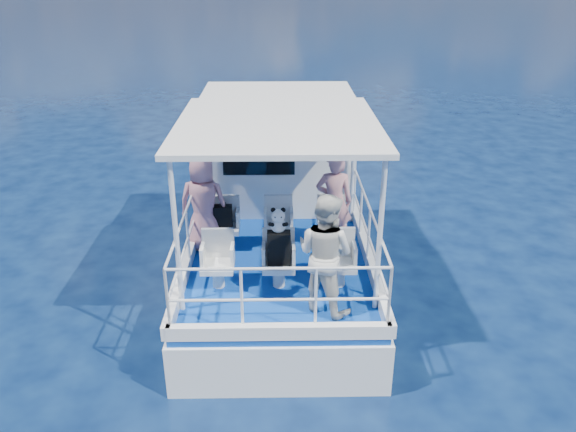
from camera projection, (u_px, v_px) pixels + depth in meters
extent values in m
plane|color=#061332|center=(279.00, 297.00, 9.81)|extent=(2000.00, 2000.00, 0.00)
cube|color=white|center=(279.00, 268.00, 10.72)|extent=(3.00, 7.00, 1.60)
cube|color=#0B399A|center=(279.00, 228.00, 10.37)|extent=(2.90, 6.90, 0.10)
cube|color=white|center=(278.00, 147.00, 11.08)|extent=(2.85, 2.00, 2.20)
cube|color=white|center=(278.00, 124.00, 8.33)|extent=(3.00, 3.20, 0.08)
cylinder|color=white|center=(176.00, 238.00, 7.41)|extent=(0.07, 0.07, 2.20)
cylinder|color=white|center=(380.00, 237.00, 7.45)|extent=(0.07, 0.07, 2.20)
cylinder|color=white|center=(203.00, 166.00, 10.06)|extent=(0.07, 0.07, 2.20)
cylinder|color=white|center=(353.00, 165.00, 10.10)|extent=(0.07, 0.07, 2.20)
cube|color=silver|center=(226.00, 236.00, 9.53)|extent=(0.48, 0.46, 0.38)
cube|color=silver|center=(279.00, 236.00, 9.54)|extent=(0.48, 0.46, 0.38)
cube|color=silver|center=(331.00, 235.00, 9.55)|extent=(0.48, 0.46, 0.38)
cube|color=silver|center=(218.00, 275.00, 8.34)|extent=(0.48, 0.46, 0.38)
cube|color=silver|center=(279.00, 274.00, 8.35)|extent=(0.48, 0.46, 0.38)
cube|color=silver|center=(339.00, 274.00, 8.37)|extent=(0.48, 0.46, 0.38)
imported|color=#C7818C|center=(203.00, 203.00, 9.20)|extent=(0.66, 0.50, 1.65)
imported|color=#CC8488|center=(334.00, 202.00, 9.24)|extent=(0.62, 0.43, 1.67)
imported|color=silver|center=(325.00, 253.00, 7.54)|extent=(1.06, 1.02, 1.72)
cube|color=black|center=(223.00, 217.00, 9.32)|extent=(0.30, 0.17, 0.39)
cube|color=black|center=(279.00, 248.00, 8.17)|extent=(0.34, 0.19, 0.51)
cube|color=black|center=(223.00, 205.00, 9.22)|extent=(0.10, 0.06, 0.06)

